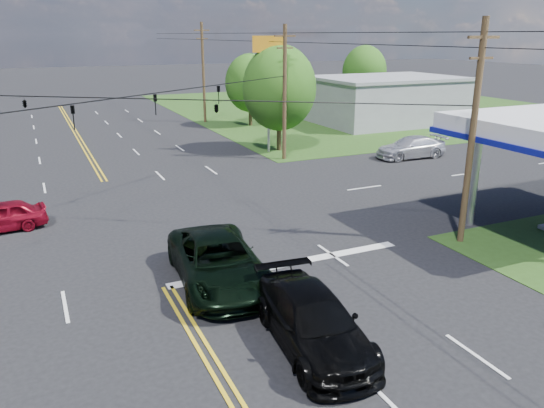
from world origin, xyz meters
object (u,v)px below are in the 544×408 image
retail_ne (386,101)px  tree_right_b (250,83)px  pickup_dkgreen (218,261)px  pole_ne (285,92)px  pole_se (473,132)px  tree_right_a (279,88)px  tree_far_r (364,71)px  pole_right_far (203,72)px  suv_black (313,321)px

retail_ne → tree_right_b: (-13.50, 4.00, 2.02)m
pickup_dkgreen → pole_ne: bearing=63.3°
retail_ne → pole_se: bearing=-120.4°
pole_se → tree_right_a: size_ratio=1.16×
pole_ne → tree_far_r: pole_ne is taller
retail_ne → tree_far_r: size_ratio=1.83×
tree_right_a → pole_right_far: bearing=93.6°
pole_se → suv_black: 11.73m
pole_ne → pickup_dkgreen: bearing=-122.6°
pole_right_far → tree_far_r: bearing=5.4°
pole_se → suv_black: (-10.00, -4.55, -4.10)m
pickup_dkgreen → pole_right_far: bearing=78.8°
pole_right_far → tree_right_a: pole_right_far is taller
pickup_dkgreen → suv_black: bearing=-71.0°
suv_black → tree_right_a: bearing=72.7°
pole_right_far → tree_right_b: pole_right_far is taller
pole_se → pickup_dkgreen: size_ratio=1.49×
pole_se → tree_right_b: size_ratio=1.34×
tree_right_a → suv_black: 28.11m
tree_far_r → suv_black: 53.59m
pole_right_far → pickup_dkgreen: 38.41m
pole_se → pole_ne: same height
retail_ne → pole_ne: bearing=-147.1°
pole_se → tree_right_b: 33.19m
pickup_dkgreen → retail_ne: bearing=51.2°
pole_ne → suv_black: (-10.00, -22.55, -4.10)m
pole_ne → pole_right_far: bearing=90.0°
tree_right_b → suv_black: tree_right_b is taller
tree_right_b → suv_black: size_ratio=1.26×
pole_se → suv_black: pole_se is taller
pickup_dkgreen → suv_black: size_ratio=1.14×
pickup_dkgreen → suv_black: 5.19m
tree_right_a → pole_se: bearing=-92.7°
pole_se → pole_ne: size_ratio=1.00×
tree_right_b → pickup_dkgreen: tree_right_b is taller
pole_ne → tree_right_b: size_ratio=1.34×
retail_ne → tree_far_r: tree_far_r is taller
tree_right_a → tree_right_b: tree_right_a is taller
pole_right_far → suv_black: pole_right_far is taller
retail_ne → suv_black: retail_ne is taller
pole_ne → retail_ne: bearing=32.9°
pole_right_far → pole_ne: bearing=-90.0°
pole_ne → pole_right_far: (0.00, 19.00, 0.25)m
pole_se → tree_far_r: bearing=61.7°
tree_right_b → tree_far_r: tree_far_r is taller
tree_right_a → suv_black: bearing=-113.3°
pole_right_far → pole_se: bearing=-90.0°
pole_se → pole_right_far: pole_right_far is taller
pole_se → tree_right_a: 21.02m
pickup_dkgreen → tree_right_a: bearing=65.2°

